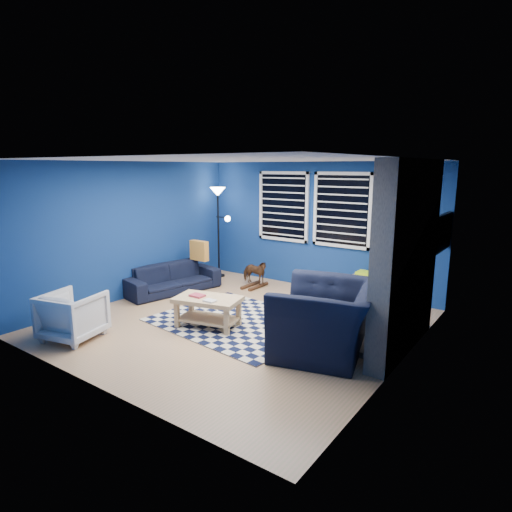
% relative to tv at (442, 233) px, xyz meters
% --- Properties ---
extents(floor, '(5.00, 5.00, 0.00)m').
position_rel_tv_xyz_m(floor, '(-2.45, -2.00, -1.40)').
color(floor, tan).
rests_on(floor, ground).
extents(ceiling, '(5.00, 5.00, 0.00)m').
position_rel_tv_xyz_m(ceiling, '(-2.45, -2.00, 1.10)').
color(ceiling, white).
rests_on(ceiling, wall_back).
extents(wall_back, '(5.00, 0.00, 5.00)m').
position_rel_tv_xyz_m(wall_back, '(-2.45, 0.50, -0.15)').
color(wall_back, navy).
rests_on(wall_back, floor).
extents(wall_left, '(0.00, 5.00, 5.00)m').
position_rel_tv_xyz_m(wall_left, '(-4.95, -2.00, -0.15)').
color(wall_left, navy).
rests_on(wall_left, floor).
extents(wall_right, '(0.00, 5.00, 5.00)m').
position_rel_tv_xyz_m(wall_right, '(0.05, -2.00, -0.15)').
color(wall_right, navy).
rests_on(wall_right, floor).
extents(fireplace, '(0.65, 2.00, 2.50)m').
position_rel_tv_xyz_m(fireplace, '(-0.09, -1.50, -0.20)').
color(fireplace, gray).
rests_on(fireplace, floor).
extents(window_left, '(1.17, 0.06, 1.42)m').
position_rel_tv_xyz_m(window_left, '(-3.20, 0.46, 0.20)').
color(window_left, black).
rests_on(window_left, wall_back).
extents(window_right, '(1.17, 0.06, 1.42)m').
position_rel_tv_xyz_m(window_right, '(-1.90, 0.46, 0.20)').
color(window_right, black).
rests_on(window_right, wall_back).
extents(tv, '(0.07, 1.00, 0.58)m').
position_rel_tv_xyz_m(tv, '(0.00, 0.00, 0.00)').
color(tv, black).
rests_on(tv, wall_right).
extents(rug, '(2.69, 2.24, 0.02)m').
position_rel_tv_xyz_m(rug, '(-2.47, -1.97, -1.39)').
color(rug, black).
rests_on(rug, floor).
extents(sofa, '(1.97, 1.11, 0.54)m').
position_rel_tv_xyz_m(sofa, '(-4.55, -1.41, -1.13)').
color(sofa, black).
rests_on(sofa, floor).
extents(armchair_big, '(1.68, 1.56, 0.92)m').
position_rel_tv_xyz_m(armchair_big, '(-0.87, -2.18, -0.94)').
color(armchair_big, black).
rests_on(armchair_big, floor).
extents(armchair_bent, '(0.89, 0.91, 0.68)m').
position_rel_tv_xyz_m(armchair_bent, '(-3.97, -3.86, -1.06)').
color(armchair_bent, gray).
rests_on(armchair_bent, floor).
extents(rocking_horse, '(0.33, 0.61, 0.49)m').
position_rel_tv_xyz_m(rocking_horse, '(-3.43, -0.22, -1.08)').
color(rocking_horse, '#4E2C19').
rests_on(rocking_horse, floor).
extents(coffee_table, '(1.09, 0.79, 0.49)m').
position_rel_tv_xyz_m(coffee_table, '(-2.72, -2.41, -1.06)').
color(coffee_table, tan).
rests_on(coffee_table, rug).
extents(cabinet, '(0.64, 0.54, 0.54)m').
position_rel_tv_xyz_m(cabinet, '(-1.26, 0.25, -1.16)').
color(cabinet, tan).
rests_on(cabinet, floor).
extents(floor_lamp, '(0.54, 0.33, 1.97)m').
position_rel_tv_xyz_m(floor_lamp, '(-4.57, 0.04, 0.21)').
color(floor_lamp, black).
rests_on(floor_lamp, floor).
extents(throw_pillow, '(0.42, 0.14, 0.40)m').
position_rel_tv_xyz_m(throw_pillow, '(-4.40, -0.79, -0.66)').
color(throw_pillow, orange).
rests_on(throw_pillow, sofa).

